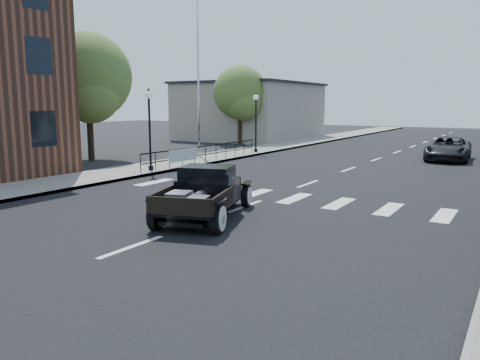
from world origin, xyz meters
The scene contains 14 objects.
ground centered at (0.00, 0.00, 0.00)m, with size 120.00×120.00×0.00m, color black.
road centered at (0.00, 15.00, 0.01)m, with size 14.00×80.00×0.02m, color black.
road_markings centered at (0.00, 10.00, 0.00)m, with size 12.00×60.00×0.06m, color silver, non-canonical shape.
sidewalk_left centered at (-8.50, 15.00, 0.07)m, with size 3.00×80.00×0.15m, color gray.
low_building_left centered at (-15.00, 28.00, 2.50)m, with size 10.00×12.00×5.00m, color #ADA091.
railing centered at (-7.30, 10.00, 0.65)m, with size 0.08×10.00×1.00m, color black, non-canonical shape.
banner centered at (-7.22, 8.00, 0.45)m, with size 0.04×2.20×0.60m, color silver, non-canonical shape.
lamp_post_b centered at (-7.60, 6.00, 2.06)m, with size 0.36×0.36×3.82m, color black, non-canonical shape.
lamp_post_c centered at (-7.60, 16.00, 2.06)m, with size 0.36×0.36×3.82m, color black, non-canonical shape.
flagpole centered at (-9.20, 12.00, 5.83)m, with size 0.12×0.12×11.36m, color silver.
big_tree_near centered at (-14.00, 8.00, 3.62)m, with size 4.94×4.94×7.25m, color #4B632A, non-canonical shape.
big_tree_far centered at (-12.50, 22.00, 3.16)m, with size 4.30×4.30×6.32m, color #4B632A, non-canonical shape.
hotrod_pickup centered at (-0.20, 0.15, 0.76)m, with size 2.05×4.39×1.52m, color black, non-canonical shape.
second_car centered at (3.61, 18.82, 0.68)m, with size 2.26×4.90×1.36m, color black.
Camera 1 is at (7.48, -10.43, 3.24)m, focal length 35.00 mm.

